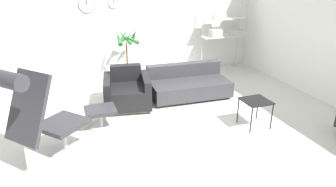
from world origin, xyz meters
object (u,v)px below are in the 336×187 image
at_px(lounge_chair, 37,109).
at_px(ottoman, 101,113).
at_px(armchair_red, 127,92).
at_px(potted_plant, 127,56).
at_px(shelf_unit, 223,28).
at_px(side_table, 256,103).
at_px(couch_low, 188,85).

distance_m(lounge_chair, ottoman, 1.22).
relative_size(armchair_red, potted_plant, 0.77).
height_order(ottoman, shelf_unit, shelf_unit).
distance_m(armchair_red, side_table, 2.30).
xyz_separation_m(lounge_chair, side_table, (3.18, -0.03, -0.38)).
bearing_deg(shelf_unit, couch_low, -138.04).
bearing_deg(potted_plant, ottoman, -114.01).
height_order(couch_low, shelf_unit, shelf_unit).
relative_size(lounge_chair, side_table, 3.00).
bearing_deg(side_table, potted_plant, 118.02).
distance_m(lounge_chair, potted_plant, 3.23).
height_order(potted_plant, shelf_unit, shelf_unit).
bearing_deg(ottoman, armchair_red, 49.94).
bearing_deg(ottoman, shelf_unit, 32.54).
relative_size(side_table, potted_plant, 0.36).
distance_m(side_table, shelf_unit, 3.13).
height_order(ottoman, armchair_red, armchair_red).
relative_size(lounge_chair, ottoman, 2.79).
xyz_separation_m(couch_low, potted_plant, (-0.96, 1.21, 0.39)).
bearing_deg(armchair_red, side_table, 150.28).
bearing_deg(shelf_unit, ottoman, -147.46).
bearing_deg(side_table, lounge_chair, 179.54).
bearing_deg(potted_plant, armchair_red, -103.27).
bearing_deg(shelf_unit, side_table, -108.83).
relative_size(lounge_chair, shelf_unit, 0.80).
xyz_separation_m(ottoman, shelf_unit, (3.34, 2.13, 0.81)).
distance_m(couch_low, side_table, 1.64).
distance_m(armchair_red, couch_low, 1.27).
bearing_deg(armchair_red, shelf_unit, -142.88).
bearing_deg(ottoman, side_table, -17.87).
bearing_deg(lounge_chair, ottoman, 90.00).
height_order(ottoman, side_table, side_table).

